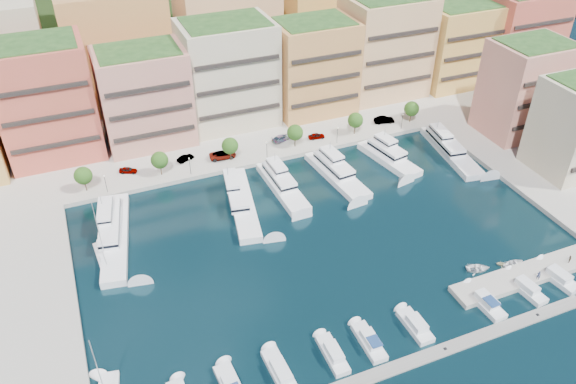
% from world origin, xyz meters
% --- Properties ---
extents(ground, '(400.00, 400.00, 0.00)m').
position_xyz_m(ground, '(0.00, 0.00, 0.00)').
color(ground, black).
rests_on(ground, ground).
extents(north_quay, '(220.00, 64.00, 2.00)m').
position_xyz_m(north_quay, '(0.00, 62.00, 0.00)').
color(north_quay, '#9E998E').
rests_on(north_quay, ground).
extents(hillside, '(240.00, 40.00, 58.00)m').
position_xyz_m(hillside, '(0.00, 110.00, 0.00)').
color(hillside, '#1D3616').
rests_on(hillside, ground).
extents(south_pontoon, '(72.00, 2.20, 0.35)m').
position_xyz_m(south_pontoon, '(-3.00, -30.00, 0.00)').
color(south_pontoon, gray).
rests_on(south_pontoon, ground).
extents(finger_pier, '(32.00, 5.00, 2.00)m').
position_xyz_m(finger_pier, '(30.00, -22.00, 0.00)').
color(finger_pier, '#9E998E').
rests_on(finger_pier, ground).
extents(apartment_1, '(20.00, 16.50, 26.80)m').
position_xyz_m(apartment_1, '(-44.00, 51.99, 14.31)').
color(apartment_1, '#C94F43').
rests_on(apartment_1, north_quay).
extents(apartment_2, '(20.00, 15.50, 22.80)m').
position_xyz_m(apartment_2, '(-23.00, 49.99, 12.31)').
color(apartment_2, tan).
rests_on(apartment_2, north_quay).
extents(apartment_3, '(22.00, 16.50, 25.80)m').
position_xyz_m(apartment_3, '(-2.00, 51.99, 13.81)').
color(apartment_3, beige).
rests_on(apartment_3, north_quay).
extents(apartment_4, '(20.00, 15.50, 23.80)m').
position_xyz_m(apartment_4, '(20.00, 49.99, 12.81)').
color(apartment_4, '#C38249').
rests_on(apartment_4, north_quay).
extents(apartment_5, '(22.00, 16.50, 26.80)m').
position_xyz_m(apartment_5, '(42.00, 51.99, 14.31)').
color(apartment_5, '#DFAB76').
rests_on(apartment_5, north_quay).
extents(apartment_6, '(20.00, 15.50, 22.80)m').
position_xyz_m(apartment_6, '(64.00, 49.99, 12.31)').
color(apartment_6, tan).
rests_on(apartment_6, north_quay).
extents(apartment_7, '(22.00, 16.50, 24.80)m').
position_xyz_m(apartment_7, '(84.00, 47.99, 13.31)').
color(apartment_7, '#C94F43').
rests_on(apartment_7, north_quay).
extents(apartment_east_a, '(18.00, 14.50, 22.80)m').
position_xyz_m(apartment_east_a, '(62.00, 19.99, 12.31)').
color(apartment_east_a, tan).
rests_on(apartment_east_a, east_quay).
extents(backblock_1, '(26.00, 18.00, 30.00)m').
position_xyz_m(backblock_1, '(-25.00, 74.00, 16.00)').
color(backblock_1, '#C38249').
rests_on(backblock_1, north_quay).
extents(backblock_2, '(26.00, 18.00, 30.00)m').
position_xyz_m(backblock_2, '(5.00, 74.00, 16.00)').
color(backblock_2, '#DFAB76').
rests_on(backblock_2, north_quay).
extents(backblock_3, '(26.00, 18.00, 30.00)m').
position_xyz_m(backblock_3, '(35.00, 74.00, 16.00)').
color(backblock_3, tan).
rests_on(backblock_3, north_quay).
extents(backblock_4, '(26.00, 18.00, 30.00)m').
position_xyz_m(backblock_4, '(65.00, 74.00, 16.00)').
color(backblock_4, '#C94F43').
rests_on(backblock_4, north_quay).
extents(tree_0, '(3.80, 3.80, 5.65)m').
position_xyz_m(tree_0, '(-40.00, 33.50, 4.74)').
color(tree_0, '#473323').
rests_on(tree_0, north_quay).
extents(tree_1, '(3.80, 3.80, 5.65)m').
position_xyz_m(tree_1, '(-24.00, 33.50, 4.74)').
color(tree_1, '#473323').
rests_on(tree_1, north_quay).
extents(tree_2, '(3.80, 3.80, 5.65)m').
position_xyz_m(tree_2, '(-8.00, 33.50, 4.74)').
color(tree_2, '#473323').
rests_on(tree_2, north_quay).
extents(tree_3, '(3.80, 3.80, 5.65)m').
position_xyz_m(tree_3, '(8.00, 33.50, 4.74)').
color(tree_3, '#473323').
rests_on(tree_3, north_quay).
extents(tree_4, '(3.80, 3.80, 5.65)m').
position_xyz_m(tree_4, '(24.00, 33.50, 4.74)').
color(tree_4, '#473323').
rests_on(tree_4, north_quay).
extents(tree_5, '(3.80, 3.80, 5.65)m').
position_xyz_m(tree_5, '(40.00, 33.50, 4.74)').
color(tree_5, '#473323').
rests_on(tree_5, north_quay).
extents(lamppost_0, '(0.30, 0.30, 4.20)m').
position_xyz_m(lamppost_0, '(-36.00, 31.20, 3.83)').
color(lamppost_0, black).
rests_on(lamppost_0, north_quay).
extents(lamppost_1, '(0.30, 0.30, 4.20)m').
position_xyz_m(lamppost_1, '(-18.00, 31.20, 3.83)').
color(lamppost_1, black).
rests_on(lamppost_1, north_quay).
extents(lamppost_2, '(0.30, 0.30, 4.20)m').
position_xyz_m(lamppost_2, '(0.00, 31.20, 3.83)').
color(lamppost_2, black).
rests_on(lamppost_2, north_quay).
extents(lamppost_3, '(0.30, 0.30, 4.20)m').
position_xyz_m(lamppost_3, '(18.00, 31.20, 3.83)').
color(lamppost_3, black).
rests_on(lamppost_3, north_quay).
extents(lamppost_4, '(0.30, 0.30, 4.20)m').
position_xyz_m(lamppost_4, '(36.00, 31.20, 3.83)').
color(lamppost_4, black).
rests_on(lamppost_4, north_quay).
extents(yacht_0, '(8.96, 26.70, 7.30)m').
position_xyz_m(yacht_0, '(-36.61, 16.94, 1.21)').
color(yacht_0, white).
rests_on(yacht_0, ground).
extents(yacht_2, '(8.79, 24.86, 7.30)m').
position_xyz_m(yacht_2, '(-10.91, 17.80, 1.21)').
color(yacht_2, white).
rests_on(yacht_2, ground).
extents(yacht_3, '(5.05, 19.83, 7.30)m').
position_xyz_m(yacht_3, '(-0.99, 19.97, 1.21)').
color(yacht_3, white).
rests_on(yacht_3, ground).
extents(yacht_4, '(6.99, 20.93, 7.30)m').
position_xyz_m(yacht_4, '(11.85, 19.54, 1.09)').
color(yacht_4, white).
rests_on(yacht_4, ground).
extents(yacht_5, '(7.92, 17.93, 7.30)m').
position_xyz_m(yacht_5, '(26.04, 21.06, 1.21)').
color(yacht_5, white).
rests_on(yacht_5, ground).
extents(yacht_6, '(7.94, 23.41, 7.30)m').
position_xyz_m(yacht_6, '(41.29, 18.48, 1.21)').
color(yacht_6, white).
rests_on(yacht_6, ground).
extents(cruiser_2, '(2.93, 8.97, 2.55)m').
position_xyz_m(cruiser_2, '(-18.98, -24.60, 0.55)').
color(cruiser_2, white).
rests_on(cruiser_2, ground).
extents(cruiser_3, '(2.59, 7.75, 2.55)m').
position_xyz_m(cruiser_3, '(-10.46, -24.58, 0.55)').
color(cruiser_3, white).
rests_on(cruiser_3, ground).
extents(cruiser_4, '(2.66, 7.85, 2.66)m').
position_xyz_m(cruiser_4, '(-4.22, -24.60, 0.57)').
color(cruiser_4, white).
rests_on(cruiser_4, ground).
extents(cruiser_5, '(2.71, 7.31, 2.55)m').
position_xyz_m(cruiser_5, '(4.13, -24.58, 0.55)').
color(cruiser_5, white).
rests_on(cruiser_5, ground).
extents(cruiser_7, '(3.01, 8.44, 2.66)m').
position_xyz_m(cruiser_7, '(17.60, -24.61, 0.57)').
color(cruiser_7, white).
rests_on(cruiser_7, ground).
extents(cruiser_8, '(3.27, 8.40, 2.55)m').
position_xyz_m(cruiser_8, '(26.14, -24.59, 0.55)').
color(cruiser_8, white).
rests_on(cruiser_8, ground).
extents(cruiser_9, '(3.84, 8.56, 2.55)m').
position_xyz_m(cruiser_9, '(33.18, -24.59, 0.55)').
color(cruiser_9, white).
rests_on(cruiser_9, ground).
extents(sailboat_2, '(3.35, 9.40, 13.20)m').
position_xyz_m(sailboat_2, '(-39.31, 10.86, 0.31)').
color(sailboat_2, white).
rests_on(sailboat_2, ground).
extents(tender_1, '(2.20, 2.08, 0.91)m').
position_xyz_m(tender_1, '(26.54, -17.92, 0.46)').
color(tender_1, beige).
rests_on(tender_1, ground).
extents(tender_2, '(4.37, 3.26, 0.86)m').
position_xyz_m(tender_2, '(28.63, -18.98, 0.43)').
color(tender_2, white).
rests_on(tender_2, ground).
extents(tender_0, '(5.07, 4.30, 0.89)m').
position_xyz_m(tender_0, '(21.93, -17.42, 0.45)').
color(tender_0, white).
rests_on(tender_0, ground).
extents(car_0, '(4.21, 2.99, 1.33)m').
position_xyz_m(car_0, '(-30.70, 37.07, 1.67)').
color(car_0, gray).
rests_on(car_0, north_quay).
extents(car_1, '(4.30, 2.91, 1.34)m').
position_xyz_m(car_1, '(-17.70, 37.14, 1.67)').
color(car_1, gray).
rests_on(car_1, north_quay).
extents(car_2, '(6.37, 3.38, 1.71)m').
position_xyz_m(car_2, '(-9.47, 34.98, 1.85)').
color(car_2, gray).
rests_on(car_2, north_quay).
extents(car_3, '(5.54, 3.73, 1.49)m').
position_xyz_m(car_3, '(5.96, 37.20, 1.75)').
color(car_3, gray).
rests_on(car_3, north_quay).
extents(car_4, '(4.20, 2.09, 1.37)m').
position_xyz_m(car_4, '(14.32, 34.97, 1.69)').
color(car_4, gray).
rests_on(car_4, north_quay).
extents(car_5, '(5.40, 2.91, 1.69)m').
position_xyz_m(car_5, '(33.65, 35.63, 1.84)').
color(car_5, gray).
rests_on(car_5, north_quay).
extents(person_0, '(0.74, 0.77, 1.78)m').
position_xyz_m(person_0, '(29.24, -23.96, 1.89)').
color(person_0, '#262F4D').
rests_on(person_0, finger_pier).
extents(person_1, '(0.94, 0.87, 1.54)m').
position_xyz_m(person_1, '(37.43, -22.71, 1.77)').
color(person_1, brown).
rests_on(person_1, finger_pier).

